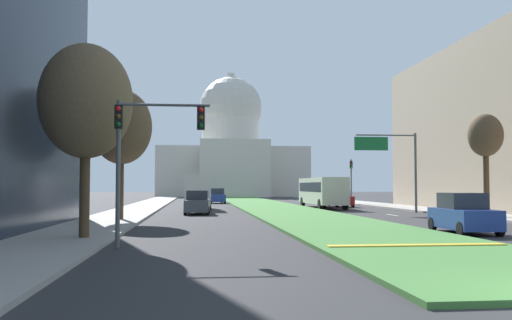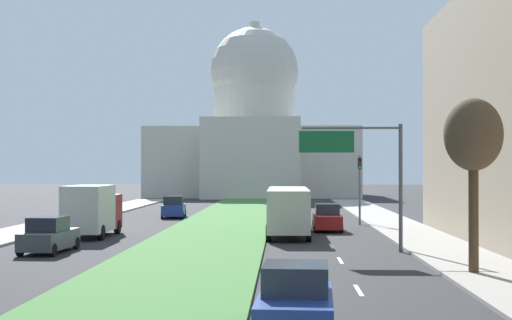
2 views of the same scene
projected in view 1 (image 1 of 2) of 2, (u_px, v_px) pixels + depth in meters
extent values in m
plane|color=#2B2B2D|center=(260.00, 204.00, 64.57)|extent=(260.00, 260.00, 0.00)
cube|color=#427A38|center=(266.00, 205.00, 59.12)|extent=(6.91, 98.89, 0.14)
cube|color=gold|center=(417.00, 245.00, 18.74)|extent=(6.22, 0.50, 0.04)
cube|color=silver|center=(441.00, 222.00, 32.91)|extent=(0.16, 2.40, 0.01)
cube|color=silver|center=(392.00, 215.00, 41.13)|extent=(0.16, 2.40, 0.01)
cube|color=silver|center=(366.00, 211.00, 47.38)|extent=(0.16, 2.40, 0.01)
cube|color=silver|center=(318.00, 204.00, 65.94)|extent=(0.16, 2.40, 0.01)
cube|color=silver|center=(319.00, 204.00, 65.31)|extent=(0.16, 2.40, 0.01)
cube|color=silver|center=(291.00, 200.00, 84.42)|extent=(0.16, 2.40, 0.01)
cube|color=silver|center=(279.00, 198.00, 96.62)|extent=(0.16, 2.40, 0.01)
cube|color=#9E9991|center=(141.00, 208.00, 52.29)|extent=(4.00, 98.89, 0.15)
cube|color=#9E9991|center=(399.00, 207.00, 55.04)|extent=(4.00, 98.89, 0.15)
cube|color=beige|center=(231.00, 172.00, 119.37)|extent=(30.86, 21.62, 10.13)
cube|color=beige|center=(235.00, 168.00, 106.67)|extent=(13.58, 4.00, 11.15)
cylinder|color=beige|center=(231.00, 134.00, 119.76)|extent=(12.36, 12.36, 6.59)
sphere|color=beige|center=(231.00, 108.00, 120.03)|extent=(13.54, 13.54, 13.54)
cylinder|color=beige|center=(231.00, 80.00, 120.31)|extent=(1.80, 1.80, 3.00)
cylinder|color=#515456|center=(118.00, 174.00, 19.33)|extent=(0.16, 0.16, 5.20)
cube|color=black|center=(119.00, 117.00, 19.42)|extent=(0.28, 0.24, 0.84)
sphere|color=red|center=(118.00, 108.00, 19.30)|extent=(0.18, 0.18, 0.18)
sphere|color=#4C380F|center=(118.00, 116.00, 19.28)|extent=(0.18, 0.18, 0.18)
sphere|color=#0F4219|center=(118.00, 124.00, 19.27)|extent=(0.18, 0.18, 0.18)
cylinder|color=#515456|center=(165.00, 105.00, 19.62)|extent=(3.20, 0.10, 0.10)
cube|color=black|center=(201.00, 118.00, 19.73)|extent=(0.28, 0.24, 0.84)
sphere|color=red|center=(201.00, 110.00, 19.61)|extent=(0.18, 0.18, 0.18)
sphere|color=#4C380F|center=(201.00, 118.00, 19.60)|extent=(0.18, 0.18, 0.18)
sphere|color=#0F4219|center=(201.00, 125.00, 19.58)|extent=(0.18, 0.18, 0.18)
cylinder|color=#515456|center=(351.00, 182.00, 63.07)|extent=(0.16, 0.16, 5.20)
cube|color=black|center=(351.00, 165.00, 63.17)|extent=(0.28, 0.24, 0.84)
sphere|color=#510F0F|center=(351.00, 162.00, 63.04)|extent=(0.18, 0.18, 0.18)
sphere|color=#4C380F|center=(351.00, 165.00, 63.03)|extent=(0.18, 0.18, 0.18)
sphere|color=#1ED838|center=(351.00, 167.00, 63.01)|extent=(0.18, 0.18, 0.18)
cylinder|color=#515456|center=(416.00, 173.00, 45.09)|extent=(0.20, 0.20, 6.50)
cylinder|color=#515456|center=(386.00, 135.00, 44.96)|extent=(5.00, 0.12, 0.12)
cube|color=#146033|center=(371.00, 144.00, 44.75)|extent=(2.80, 0.08, 1.10)
cylinder|color=#4C3823|center=(85.00, 185.00, 21.78)|extent=(0.40, 0.40, 4.40)
ellipsoid|color=brown|center=(86.00, 101.00, 21.94)|extent=(3.67, 3.67, 4.59)
cylinder|color=#4C3823|center=(121.00, 183.00, 33.84)|extent=(0.33, 0.33, 4.66)
ellipsoid|color=brown|center=(122.00, 127.00, 34.01)|extent=(3.71, 3.71, 4.64)
cylinder|color=#4C3823|center=(486.00, 182.00, 37.13)|extent=(0.39, 0.39, 4.87)
ellipsoid|color=brown|center=(485.00, 135.00, 37.28)|extent=(2.31, 2.31, 2.89)
cube|color=navy|center=(464.00, 219.00, 25.30)|extent=(2.05, 4.26, 0.90)
cube|color=#282D38|center=(462.00, 201.00, 25.51)|extent=(1.72, 2.08, 0.74)
cylinder|color=black|center=(500.00, 229.00, 23.70)|extent=(0.25, 0.65, 0.64)
cylinder|color=black|center=(461.00, 229.00, 23.60)|extent=(0.25, 0.65, 0.64)
cylinder|color=black|center=(466.00, 224.00, 26.97)|extent=(0.25, 0.65, 0.64)
cylinder|color=black|center=(433.00, 224.00, 26.87)|extent=(0.25, 0.65, 0.64)
cube|color=#4C5156|center=(198.00, 206.00, 42.28)|extent=(2.01, 4.36, 0.88)
cube|color=#282D38|center=(198.00, 195.00, 42.15)|extent=(1.68, 2.13, 0.72)
cylinder|color=black|center=(188.00, 209.00, 43.90)|extent=(0.25, 0.65, 0.64)
cylinder|color=black|center=(209.00, 209.00, 43.99)|extent=(0.25, 0.65, 0.64)
cylinder|color=black|center=(185.00, 211.00, 40.54)|extent=(0.25, 0.65, 0.64)
cylinder|color=black|center=(207.00, 211.00, 40.63)|extent=(0.25, 0.65, 0.64)
cube|color=maroon|center=(341.00, 200.00, 57.03)|extent=(1.82, 4.17, 0.89)
cube|color=#282D38|center=(340.00, 193.00, 57.23)|extent=(1.59, 2.01, 0.73)
cylinder|color=black|center=(353.00, 204.00, 55.48)|extent=(0.22, 0.64, 0.64)
cylinder|color=black|center=(337.00, 204.00, 55.30)|extent=(0.22, 0.64, 0.64)
cylinder|color=black|center=(344.00, 203.00, 58.72)|extent=(0.22, 0.64, 0.64)
cylinder|color=black|center=(329.00, 203.00, 58.54)|extent=(0.22, 0.64, 0.64)
cube|color=navy|center=(217.00, 198.00, 68.47)|extent=(2.08, 4.25, 0.90)
cube|color=#282D38|center=(217.00, 191.00, 68.34)|extent=(1.72, 2.09, 0.74)
cylinder|color=black|center=(209.00, 200.00, 69.90)|extent=(0.26, 0.65, 0.64)
cylinder|color=black|center=(222.00, 200.00, 70.19)|extent=(0.26, 0.65, 0.64)
cylinder|color=black|center=(211.00, 201.00, 66.71)|extent=(0.26, 0.65, 0.64)
cylinder|color=black|center=(225.00, 201.00, 67.00)|extent=(0.26, 0.65, 0.64)
cube|color=maroon|center=(197.00, 193.00, 52.93)|extent=(2.30, 2.00, 2.20)
cube|color=beige|center=(197.00, 190.00, 49.77)|extent=(2.30, 4.40, 2.80)
cylinder|color=black|center=(186.00, 204.00, 52.77)|extent=(0.30, 0.90, 0.90)
cylinder|color=black|center=(208.00, 204.00, 53.00)|extent=(0.30, 0.90, 0.90)
cylinder|color=black|center=(185.00, 205.00, 48.50)|extent=(0.30, 0.90, 0.90)
cylinder|color=black|center=(209.00, 205.00, 48.73)|extent=(0.30, 0.90, 0.90)
cube|color=beige|center=(322.00, 191.00, 53.81)|extent=(2.50, 11.00, 2.50)
cube|color=#232833|center=(322.00, 187.00, 53.83)|extent=(2.52, 10.12, 0.90)
cylinder|color=black|center=(345.00, 204.00, 49.61)|extent=(0.32, 1.00, 1.00)
cylinder|color=black|center=(320.00, 205.00, 49.36)|extent=(0.32, 1.00, 1.00)
cylinder|color=black|center=(324.00, 202.00, 57.75)|extent=(0.32, 1.00, 1.00)
cylinder|color=black|center=(303.00, 202.00, 57.50)|extent=(0.32, 1.00, 1.00)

